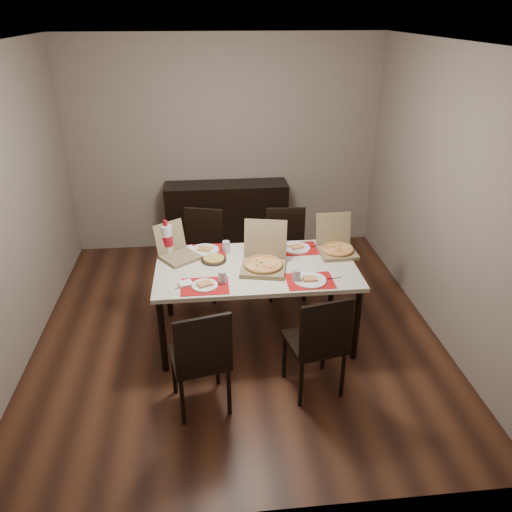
# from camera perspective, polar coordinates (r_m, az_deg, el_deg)

# --- Properties ---
(ground) EXTENTS (3.80, 4.00, 0.02)m
(ground) POSITION_cam_1_polar(r_m,az_deg,el_deg) (4.98, -2.12, -8.39)
(ground) COLOR #452415
(ground) RESTS_ON ground
(room_walls) EXTENTS (3.84, 4.02, 2.62)m
(room_walls) POSITION_cam_1_polar(r_m,az_deg,el_deg) (4.64, -2.88, 12.76)
(room_walls) COLOR gray
(room_walls) RESTS_ON ground
(sideboard) EXTENTS (1.50, 0.40, 0.90)m
(sideboard) POSITION_cam_1_polar(r_m,az_deg,el_deg) (6.33, -3.34, 4.35)
(sideboard) COLOR black
(sideboard) RESTS_ON ground
(dining_table) EXTENTS (1.80, 1.00, 0.75)m
(dining_table) POSITION_cam_1_polar(r_m,az_deg,el_deg) (4.53, -0.00, -1.88)
(dining_table) COLOR beige
(dining_table) RESTS_ON ground
(chair_near_left) EXTENTS (0.50, 0.50, 0.93)m
(chair_near_left) POSITION_cam_1_polar(r_m,az_deg,el_deg) (3.81, -6.30, -11.35)
(chair_near_left) COLOR black
(chair_near_left) RESTS_ON ground
(chair_near_right) EXTENTS (0.50, 0.50, 0.93)m
(chair_near_right) POSITION_cam_1_polar(r_m,az_deg,el_deg) (3.97, 7.15, -9.60)
(chair_near_right) COLOR black
(chair_near_right) RESTS_ON ground
(chair_far_left) EXTENTS (0.52, 0.52, 0.93)m
(chair_far_left) POSITION_cam_1_polar(r_m,az_deg,el_deg) (5.39, -6.19, 0.80)
(chair_far_left) COLOR black
(chair_far_left) RESTS_ON ground
(chair_far_right) EXTENTS (0.44, 0.44, 0.93)m
(chair_far_right) POSITION_cam_1_polar(r_m,az_deg,el_deg) (5.38, 3.47, 0.90)
(chair_far_right) COLOR black
(chair_far_right) RESTS_ON ground
(setting_near_left) EXTENTS (0.45, 0.30, 0.11)m
(setting_near_left) POSITION_cam_1_polar(r_m,az_deg,el_deg) (4.20, -5.59, -3.10)
(setting_near_left) COLOR #B30B0E
(setting_near_left) RESTS_ON dining_table
(setting_near_right) EXTENTS (0.49, 0.30, 0.11)m
(setting_near_right) POSITION_cam_1_polar(r_m,az_deg,el_deg) (4.26, 5.82, -2.63)
(setting_near_right) COLOR #B30B0E
(setting_near_right) RESTS_ON dining_table
(setting_far_left) EXTENTS (0.49, 0.30, 0.11)m
(setting_far_left) POSITION_cam_1_polar(r_m,az_deg,el_deg) (4.78, -5.52, 0.77)
(setting_far_left) COLOR #B30B0E
(setting_far_left) RESTS_ON dining_table
(setting_far_right) EXTENTS (0.49, 0.30, 0.11)m
(setting_far_right) POSITION_cam_1_polar(r_m,az_deg,el_deg) (4.81, 4.25, 1.03)
(setting_far_right) COLOR #B30B0E
(setting_far_right) RESTS_ON dining_table
(napkin_loose) EXTENTS (0.15, 0.16, 0.02)m
(napkin_loose) POSITION_cam_1_polar(r_m,az_deg,el_deg) (4.46, 0.52, -1.23)
(napkin_loose) COLOR white
(napkin_loose) RESTS_ON dining_table
(pizza_box_center) EXTENTS (0.46, 0.50, 0.39)m
(pizza_box_center) POSITION_cam_1_polar(r_m,az_deg,el_deg) (4.44, 0.89, -0.67)
(pizza_box_center) COLOR olive
(pizza_box_center) RESTS_ON dining_table
(pizza_box_right) EXTENTS (0.35, 0.39, 0.34)m
(pizza_box_right) POSITION_cam_1_polar(r_m,az_deg,el_deg) (4.78, 9.18, 1.03)
(pizza_box_right) COLOR olive
(pizza_box_right) RESTS_ON dining_table
(pizza_box_left) EXTENTS (0.45, 0.46, 0.31)m
(pizza_box_left) POSITION_cam_1_polar(r_m,az_deg,el_deg) (4.69, -9.01, 0.49)
(pizza_box_left) COLOR olive
(pizza_box_left) RESTS_ON dining_table
(faina_plate) EXTENTS (0.24, 0.24, 0.03)m
(faina_plate) POSITION_cam_1_polar(r_m,az_deg,el_deg) (4.60, -4.84, -0.38)
(faina_plate) COLOR black
(faina_plate) RESTS_ON dining_table
(dip_bowl) EXTENTS (0.16, 0.16, 0.03)m
(dip_bowl) POSITION_cam_1_polar(r_m,az_deg,el_deg) (4.68, 0.46, 0.28)
(dip_bowl) COLOR white
(dip_bowl) RESTS_ON dining_table
(soda_bottle) EXTENTS (0.11, 0.11, 0.34)m
(soda_bottle) POSITION_cam_1_polar(r_m,az_deg,el_deg) (4.74, -10.17, 1.85)
(soda_bottle) COLOR silver
(soda_bottle) RESTS_ON dining_table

